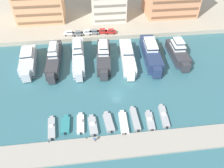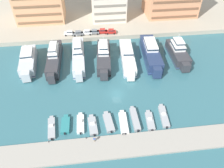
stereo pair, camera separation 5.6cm
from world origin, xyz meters
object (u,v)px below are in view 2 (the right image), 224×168
object	(u,v)px
yacht_charcoal_left	(54,58)
car_grey_center_left	(94,32)
motorboat_teal_left	(66,125)
motorboat_grey_mid_right	(135,119)
motorboat_grey_far_left	(52,128)
pedestrian_near_edge	(94,139)
car_red_center	(102,31)
yacht_charcoal_mid_right	(178,52)
motorboat_grey_center_left	(93,125)
motorboat_grey_far_right	(164,116)
yacht_charcoal_center_left	(104,56)
yacht_silver_far_left	(28,61)
car_white_far_left	(69,33)
yacht_white_center	(127,56)
car_white_mid_left	(87,32)
yacht_navy_center_right	(151,53)
car_grey_left	(78,33)
yacht_silver_mid_left	(78,55)
motorboat_grey_right	(150,121)
motorboat_white_mid_left	(81,123)
motorboat_white_center_right	(123,123)
motorboat_grey_center	(108,122)
car_red_center_right	(111,31)

from	to	relation	value
yacht_charcoal_left	car_grey_center_left	world-z (taller)	yacht_charcoal_left
motorboat_teal_left	motorboat_grey_mid_right	bearing A→B (deg)	-1.10
motorboat_grey_far_left	pedestrian_near_edge	size ratio (longest dim) A/B	4.67
motorboat_grey_mid_right	car_red_center	distance (m)	43.80
yacht_charcoal_mid_right	motorboat_grey_far_left	distance (m)	49.06
yacht_charcoal_mid_right	motorboat_grey_center_left	xyz separation A→B (m)	(-31.26, -26.76, -1.82)
motorboat_grey_center_left	motorboat_grey_far_right	xyz separation A→B (m)	(18.54, 0.83, -0.00)
motorboat_grey_center_left	pedestrian_near_edge	xyz separation A→B (m)	(0.21, -4.76, 1.04)
motorboat_grey_far_left	yacht_charcoal_center_left	bearing A→B (deg)	60.12
yacht_silver_far_left	car_white_far_left	xyz separation A→B (m)	(13.27, 16.29, 0.61)
yacht_white_center	motorboat_teal_left	size ratio (longest dim) A/B	3.65
motorboat_teal_left	car_white_mid_left	size ratio (longest dim) A/B	1.45
car_red_center	motorboat_grey_far_left	bearing A→B (deg)	-110.62
motorboat_grey_mid_right	car_grey_center_left	size ratio (longest dim) A/B	1.91
yacht_silver_far_left	yacht_charcoal_mid_right	distance (m)	51.14
car_grey_center_left	motorboat_teal_left	bearing A→B (deg)	-102.85
yacht_navy_center_right	motorboat_grey_far_left	world-z (taller)	yacht_navy_center_right
yacht_charcoal_center_left	motorboat_teal_left	distance (m)	29.06
motorboat_teal_left	car_grey_center_left	bearing A→B (deg)	77.15
motorboat_grey_center_left	yacht_navy_center_right	bearing A→B (deg)	51.44
yacht_charcoal_mid_right	pedestrian_near_edge	distance (m)	44.25
car_grey_left	car_red_center	size ratio (longest dim) A/B	0.98
yacht_silver_mid_left	motorboat_teal_left	distance (m)	27.94
car_grey_left	motorboat_grey_far_right	bearing A→B (deg)	-63.08
motorboat_teal_left	motorboat_grey_center_left	bearing A→B (deg)	-8.80
yacht_white_center	motorboat_grey_right	world-z (taller)	yacht_white_center
yacht_silver_mid_left	yacht_white_center	distance (m)	16.75
motorboat_white_mid_left	motorboat_grey_center_left	bearing A→B (deg)	-18.43
motorboat_white_center_right	car_white_mid_left	world-z (taller)	car_white_mid_left
yacht_silver_far_left	motorboat_grey_center	xyz separation A→B (m)	(23.90, -27.55, -1.55)
car_red_center_right	car_red_center	bearing A→B (deg)	170.21
car_white_mid_left	car_grey_center_left	xyz separation A→B (m)	(2.88, 0.07, 0.00)
yacht_silver_far_left	yacht_silver_mid_left	size ratio (longest dim) A/B	0.80
yacht_silver_far_left	yacht_charcoal_left	bearing A→B (deg)	0.52
yacht_navy_center_right	car_grey_left	bearing A→B (deg)	146.64
motorboat_grey_center_left	car_grey_left	distance (m)	43.86
motorboat_grey_right	pedestrian_near_edge	distance (m)	15.14
motorboat_grey_center_left	car_red_center	bearing A→B (deg)	81.88
yacht_silver_mid_left	yacht_charcoal_left	bearing A→B (deg)	-175.78
yacht_charcoal_left	car_grey_left	size ratio (longest dim) A/B	5.20
yacht_silver_far_left	car_grey_left	xyz separation A→B (m)	(16.64, 15.66, 0.61)
motorboat_grey_far_left	motorboat_white_mid_left	world-z (taller)	motorboat_white_mid_left
yacht_charcoal_left	yacht_charcoal_mid_right	size ratio (longest dim) A/B	1.23
motorboat_grey_center_left	car_white_far_left	size ratio (longest dim) A/B	1.56
motorboat_teal_left	pedestrian_near_edge	distance (m)	9.13
yacht_charcoal_center_left	car_red_center_right	xyz separation A→B (m)	(4.34, 16.22, 0.35)
yacht_navy_center_right	motorboat_white_mid_left	distance (m)	36.12
motorboat_teal_left	motorboat_grey_center	bearing A→B (deg)	-3.08
car_white_far_left	pedestrian_near_edge	size ratio (longest dim) A/B	2.69
yacht_charcoal_mid_right	motorboat_grey_right	xyz separation A→B (m)	(-16.66, -26.93, -1.88)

